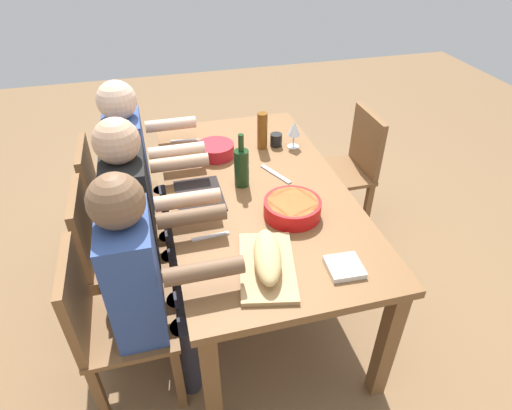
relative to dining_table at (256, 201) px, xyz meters
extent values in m
plane|color=brown|center=(0.00, 0.00, -0.65)|extent=(8.00, 8.00, 0.00)
cube|color=brown|center=(0.00, 0.00, 0.07)|extent=(1.71, 0.91, 0.04)
cube|color=brown|center=(-0.80, -0.40, -0.30)|extent=(0.07, 0.07, 0.70)
cube|color=brown|center=(0.80, -0.40, -0.30)|extent=(0.07, 0.07, 0.70)
cube|color=brown|center=(-0.80, 0.40, -0.30)|extent=(0.07, 0.07, 0.70)
cube|color=brown|center=(0.80, 0.40, -0.30)|extent=(0.07, 0.07, 0.70)
cube|color=brown|center=(0.47, 0.70, -0.22)|extent=(0.40, 0.40, 0.03)
cube|color=brown|center=(0.47, 0.88, 0.00)|extent=(0.38, 0.04, 0.40)
cube|color=brown|center=(0.64, 0.53, -0.44)|extent=(0.04, 0.04, 0.42)
cube|color=brown|center=(0.30, 0.53, -0.44)|extent=(0.04, 0.04, 0.42)
cube|color=brown|center=(0.64, 0.87, -0.44)|extent=(0.04, 0.04, 0.42)
cube|color=brown|center=(0.30, 0.87, -0.44)|extent=(0.04, 0.04, 0.42)
cylinder|color=#2D2D38|center=(0.55, 0.48, -0.43)|extent=(0.11, 0.11, 0.45)
cylinder|color=#2D2D38|center=(0.39, 0.48, -0.43)|extent=(0.11, 0.11, 0.45)
cube|color=#334C8C|center=(0.47, 0.64, 0.07)|extent=(0.34, 0.20, 0.55)
cylinder|color=beige|center=(0.64, 0.37, 0.19)|extent=(0.07, 0.30, 0.07)
cylinder|color=beige|center=(0.30, 0.37, 0.19)|extent=(0.07, 0.30, 0.07)
sphere|color=beige|center=(0.47, 0.64, 0.44)|extent=(0.21, 0.21, 0.21)
cube|color=brown|center=(0.00, 0.70, -0.22)|extent=(0.40, 0.40, 0.03)
cube|color=brown|center=(0.00, 0.88, 0.00)|extent=(0.38, 0.04, 0.40)
cube|color=brown|center=(0.17, 0.53, -0.44)|extent=(0.04, 0.04, 0.42)
cube|color=brown|center=(-0.17, 0.53, -0.44)|extent=(0.04, 0.04, 0.42)
cube|color=brown|center=(0.17, 0.87, -0.44)|extent=(0.04, 0.04, 0.42)
cube|color=brown|center=(-0.17, 0.87, -0.44)|extent=(0.04, 0.04, 0.42)
cylinder|color=#2D2D38|center=(0.08, 0.48, -0.43)|extent=(0.11, 0.11, 0.45)
cylinder|color=#2D2D38|center=(-0.08, 0.48, -0.43)|extent=(0.11, 0.11, 0.45)
cube|color=black|center=(0.00, 0.64, 0.07)|extent=(0.34, 0.20, 0.55)
cylinder|color=tan|center=(0.17, 0.37, 0.19)|extent=(0.07, 0.30, 0.07)
cylinder|color=tan|center=(-0.17, 0.37, 0.19)|extent=(0.07, 0.30, 0.07)
sphere|color=tan|center=(0.00, 0.64, 0.44)|extent=(0.21, 0.21, 0.21)
cube|color=brown|center=(0.47, -0.70, -0.22)|extent=(0.40, 0.40, 0.03)
cube|color=brown|center=(0.47, -0.88, 0.00)|extent=(0.38, 0.04, 0.40)
cube|color=brown|center=(0.30, -0.53, -0.44)|extent=(0.04, 0.04, 0.42)
cube|color=brown|center=(0.64, -0.53, -0.44)|extent=(0.04, 0.04, 0.42)
cube|color=brown|center=(0.30, -0.87, -0.44)|extent=(0.04, 0.04, 0.42)
cube|color=brown|center=(0.64, -0.87, -0.44)|extent=(0.04, 0.04, 0.42)
cube|color=brown|center=(-0.47, 0.70, -0.22)|extent=(0.40, 0.40, 0.03)
cube|color=brown|center=(-0.47, 0.88, 0.00)|extent=(0.38, 0.04, 0.40)
cube|color=brown|center=(-0.30, 0.53, -0.44)|extent=(0.04, 0.04, 0.42)
cube|color=brown|center=(-0.64, 0.53, -0.44)|extent=(0.04, 0.04, 0.42)
cube|color=brown|center=(-0.30, 0.87, -0.44)|extent=(0.04, 0.04, 0.42)
cube|color=brown|center=(-0.64, 0.87, -0.44)|extent=(0.04, 0.04, 0.42)
cylinder|color=#2D2D38|center=(-0.39, 0.48, -0.43)|extent=(0.11, 0.11, 0.45)
cylinder|color=#2D2D38|center=(-0.55, 0.48, -0.43)|extent=(0.11, 0.11, 0.45)
cube|color=#334C8C|center=(-0.47, 0.64, 0.07)|extent=(0.34, 0.20, 0.55)
cylinder|color=brown|center=(-0.30, 0.37, 0.19)|extent=(0.07, 0.30, 0.07)
cylinder|color=brown|center=(-0.64, 0.37, 0.19)|extent=(0.07, 0.30, 0.07)
sphere|color=brown|center=(-0.47, 0.64, 0.44)|extent=(0.21, 0.21, 0.21)
cylinder|color=#B21923|center=(0.38, 0.14, 0.12)|extent=(0.21, 0.21, 0.08)
cylinder|color=#2D7028|center=(0.38, 0.14, 0.15)|extent=(0.19, 0.19, 0.03)
cylinder|color=red|center=(-0.27, -0.11, 0.13)|extent=(0.27, 0.27, 0.08)
cylinder|color=orange|center=(-0.27, -0.11, 0.15)|extent=(0.24, 0.24, 0.03)
cube|color=tan|center=(-0.58, 0.10, 0.10)|extent=(0.44, 0.30, 0.02)
ellipsoid|color=tan|center=(-0.58, 0.10, 0.15)|extent=(0.34, 0.17, 0.09)
cylinder|color=#193819|center=(0.05, 0.06, 0.19)|extent=(0.08, 0.08, 0.20)
cylinder|color=#193819|center=(0.05, 0.06, 0.33)|extent=(0.03, 0.03, 0.09)
cylinder|color=brown|center=(0.41, -0.15, 0.20)|extent=(0.06, 0.06, 0.22)
cylinder|color=silver|center=(0.37, -0.33, 0.09)|extent=(0.07, 0.07, 0.01)
cylinder|color=silver|center=(0.37, -0.33, 0.13)|extent=(0.01, 0.01, 0.07)
cone|color=silver|center=(0.37, -0.33, 0.21)|extent=(0.08, 0.08, 0.08)
cube|color=silver|center=(0.61, 0.30, 0.09)|extent=(0.04, 0.17, 0.01)
cube|color=black|center=(0.00, 0.30, 0.09)|extent=(0.32, 0.23, 0.01)
cylinder|color=black|center=(0.41, -0.23, 0.12)|extent=(0.07, 0.07, 0.08)
cube|color=silver|center=(-0.33, 0.30, 0.09)|extent=(0.03, 0.17, 0.01)
cube|color=silver|center=(0.10, -0.14, 0.09)|extent=(0.22, 0.12, 0.01)
cube|color=white|center=(-0.67, -0.20, 0.10)|extent=(0.15, 0.15, 0.02)
camera|label=1|loc=(-1.79, 0.47, 1.33)|focal=30.15mm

